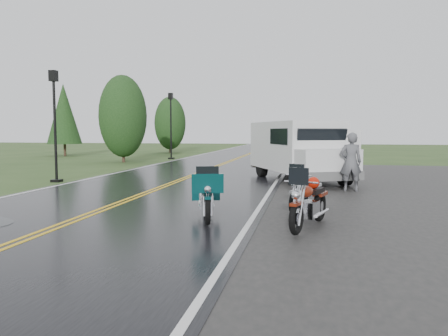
% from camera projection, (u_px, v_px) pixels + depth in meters
% --- Properties ---
extents(ground, '(120.00, 120.00, 0.00)m').
position_uv_depth(ground, '(91.00, 215.00, 10.29)').
color(ground, '#2D471E').
rests_on(ground, ground).
extents(road, '(8.00, 100.00, 0.04)m').
position_uv_depth(road, '(197.00, 174.00, 20.07)').
color(road, black).
rests_on(road, ground).
extents(motorcycle_red, '(1.34, 2.21, 1.23)m').
position_uv_depth(motorcycle_red, '(297.00, 206.00, 8.02)').
color(motorcycle_red, '#631A0B').
rests_on(motorcycle_red, ground).
extents(motorcycle_teal, '(1.25, 2.17, 1.21)m').
position_uv_depth(motorcycle_teal, '(208.00, 199.00, 8.89)').
color(motorcycle_teal, '#043133').
rests_on(motorcycle_teal, ground).
extents(motorcycle_silver, '(1.31, 2.09, 1.16)m').
position_uv_depth(motorcycle_silver, '(295.00, 193.00, 9.89)').
color(motorcycle_silver, '#A3A6AB').
rests_on(motorcycle_silver, ground).
extents(van_white, '(4.67, 6.55, 2.42)m').
position_uv_depth(van_white, '(297.00, 154.00, 15.12)').
color(van_white, silver).
rests_on(van_white, ground).
extents(person_at_van, '(0.73, 0.51, 1.91)m').
position_uv_depth(person_at_van, '(351.00, 163.00, 14.16)').
color(person_at_van, '#505156').
rests_on(person_at_van, ground).
extents(lamp_post_near_left, '(0.37, 0.37, 4.36)m').
position_uv_depth(lamp_post_near_left, '(55.00, 126.00, 16.87)').
color(lamp_post_near_left, black).
rests_on(lamp_post_near_left, ground).
extents(lamp_post_far_left, '(0.41, 0.41, 4.73)m').
position_uv_depth(lamp_post_far_left, '(171.00, 126.00, 30.92)').
color(lamp_post_far_left, black).
rests_on(lamp_post_far_left, ground).
extents(tree_left_mid, '(3.02, 3.02, 4.73)m').
position_uv_depth(tree_left_mid, '(123.00, 125.00, 27.67)').
color(tree_left_mid, '#1E3D19').
rests_on(tree_left_mid, ground).
extents(tree_left_far, '(2.85, 2.85, 4.39)m').
position_uv_depth(tree_left_far, '(170.00, 129.00, 39.93)').
color(tree_left_far, '#1E3D19').
rests_on(tree_left_far, ground).
extents(pine_left_far, '(2.70, 2.70, 5.62)m').
position_uv_depth(pine_left_far, '(64.00, 121.00, 34.79)').
color(pine_left_far, '#1E3D19').
rests_on(pine_left_far, ground).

